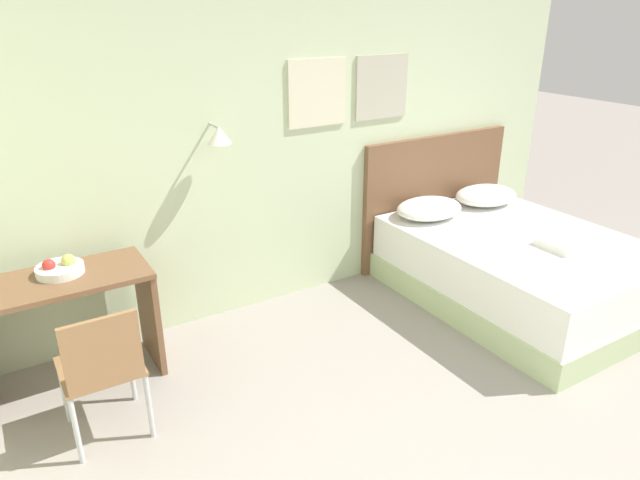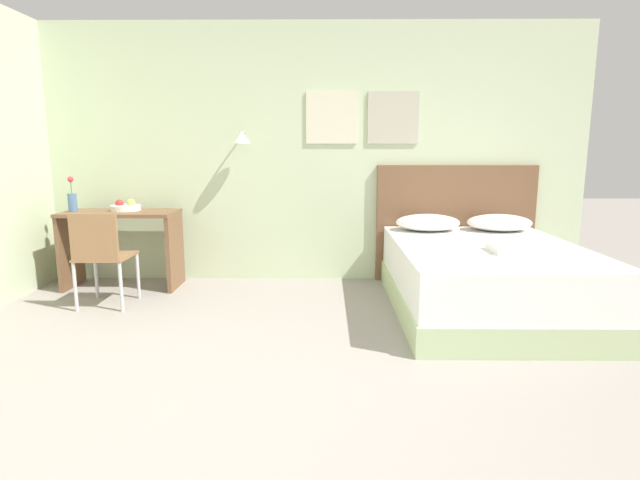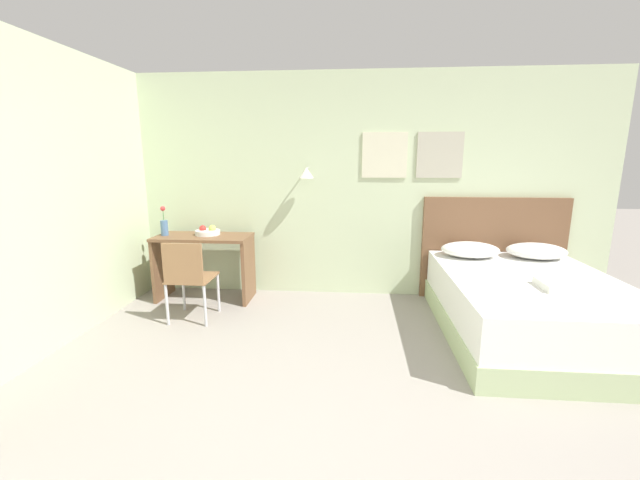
{
  "view_description": "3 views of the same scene",
  "coord_description": "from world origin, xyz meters",
  "px_view_note": "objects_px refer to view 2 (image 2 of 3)",
  "views": [
    {
      "loc": [
        -2.01,
        -0.97,
        2.36
      ],
      "look_at": [
        -0.19,
        2.0,
        0.9
      ],
      "focal_mm": 32.0,
      "sensor_mm": 36.0,
      "label": 1
    },
    {
      "loc": [
        0.28,
        -2.31,
        1.38
      ],
      "look_at": [
        0.24,
        1.65,
        0.66
      ],
      "focal_mm": 28.0,
      "sensor_mm": 36.0,
      "label": 2
    },
    {
      "loc": [
        0.0,
        -1.79,
        1.67
      ],
      "look_at": [
        -0.33,
        2.11,
        0.85
      ],
      "focal_mm": 22.0,
      "sensor_mm": 36.0,
      "label": 3
    }
  ],
  "objects_px": {
    "bed": "(485,279)",
    "fruit_bowl": "(126,207)",
    "pillow_left": "(428,222)",
    "flower_vase": "(72,200)",
    "pillow_right": "(499,223)",
    "headboard": "(455,224)",
    "folded_towel_near_foot": "(513,248)",
    "desk_chair": "(101,251)",
    "desk": "(122,236)"
  },
  "relations": [
    {
      "from": "headboard",
      "to": "pillow_right",
      "type": "distance_m",
      "value": 0.48
    },
    {
      "from": "headboard",
      "to": "desk_chair",
      "type": "bearing_deg",
      "value": -163.24
    },
    {
      "from": "fruit_bowl",
      "to": "bed",
      "type": "bearing_deg",
      "value": -13.35
    },
    {
      "from": "pillow_right",
      "to": "flower_vase",
      "type": "relative_size",
      "value": 1.81
    },
    {
      "from": "bed",
      "to": "desk",
      "type": "xyz_separation_m",
      "value": [
        -3.41,
        0.74,
        0.24
      ]
    },
    {
      "from": "desk_chair",
      "to": "fruit_bowl",
      "type": "height_order",
      "value": "fruit_bowl"
    },
    {
      "from": "headboard",
      "to": "desk",
      "type": "relative_size",
      "value": 1.51
    },
    {
      "from": "pillow_left",
      "to": "flower_vase",
      "type": "bearing_deg",
      "value": -179.49
    },
    {
      "from": "bed",
      "to": "fruit_bowl",
      "type": "height_order",
      "value": "fruit_bowl"
    },
    {
      "from": "headboard",
      "to": "folded_towel_near_foot",
      "type": "xyz_separation_m",
      "value": [
        0.11,
        -1.37,
        0.01
      ]
    },
    {
      "from": "headboard",
      "to": "flower_vase",
      "type": "xyz_separation_m",
      "value": [
        -3.86,
        -0.35,
        0.28
      ]
    },
    {
      "from": "fruit_bowl",
      "to": "flower_vase",
      "type": "height_order",
      "value": "flower_vase"
    },
    {
      "from": "desk_chair",
      "to": "fruit_bowl",
      "type": "xyz_separation_m",
      "value": [
        -0.05,
        0.74,
        0.3
      ]
    },
    {
      "from": "pillow_left",
      "to": "desk",
      "type": "height_order",
      "value": "desk"
    },
    {
      "from": "pillow_right",
      "to": "fruit_bowl",
      "type": "height_order",
      "value": "fruit_bowl"
    },
    {
      "from": "desk_chair",
      "to": "fruit_bowl",
      "type": "relative_size",
      "value": 2.96
    },
    {
      "from": "folded_towel_near_foot",
      "to": "flower_vase",
      "type": "xyz_separation_m",
      "value": [
        -3.97,
        1.02,
        0.28
      ]
    },
    {
      "from": "folded_towel_near_foot",
      "to": "flower_vase",
      "type": "distance_m",
      "value": 4.11
    },
    {
      "from": "folded_towel_near_foot",
      "to": "desk",
      "type": "distance_m",
      "value": 3.67
    },
    {
      "from": "bed",
      "to": "pillow_right",
      "type": "bearing_deg",
      "value": 64.63
    },
    {
      "from": "headboard",
      "to": "bed",
      "type": "bearing_deg",
      "value": -90.0
    },
    {
      "from": "pillow_left",
      "to": "folded_towel_near_foot",
      "type": "bearing_deg",
      "value": -66.46
    },
    {
      "from": "flower_vase",
      "to": "bed",
      "type": "bearing_deg",
      "value": -10.49
    },
    {
      "from": "bed",
      "to": "desk_chair",
      "type": "distance_m",
      "value": 3.33
    },
    {
      "from": "fruit_bowl",
      "to": "headboard",
      "type": "bearing_deg",
      "value": 4.42
    },
    {
      "from": "pillow_left",
      "to": "folded_towel_near_foot",
      "type": "xyz_separation_m",
      "value": [
        0.46,
        -1.06,
        -0.05
      ]
    },
    {
      "from": "desk_chair",
      "to": "desk",
      "type": "bearing_deg",
      "value": 97.62
    },
    {
      "from": "folded_towel_near_foot",
      "to": "desk_chair",
      "type": "relative_size",
      "value": 0.4
    },
    {
      "from": "headboard",
      "to": "pillow_left",
      "type": "relative_size",
      "value": 2.64
    },
    {
      "from": "pillow_right",
      "to": "fruit_bowl",
      "type": "relative_size",
      "value": 2.17
    },
    {
      "from": "desk_chair",
      "to": "flower_vase",
      "type": "relative_size",
      "value": 2.47
    },
    {
      "from": "bed",
      "to": "pillow_right",
      "type": "distance_m",
      "value": 0.91
    },
    {
      "from": "desk",
      "to": "bed",
      "type": "bearing_deg",
      "value": -12.27
    },
    {
      "from": "headboard",
      "to": "desk",
      "type": "height_order",
      "value": "headboard"
    },
    {
      "from": "desk_chair",
      "to": "fruit_bowl",
      "type": "bearing_deg",
      "value": 94.2
    },
    {
      "from": "headboard",
      "to": "desk_chair",
      "type": "distance_m",
      "value": 3.47
    },
    {
      "from": "desk",
      "to": "desk_chair",
      "type": "height_order",
      "value": "desk_chair"
    },
    {
      "from": "pillow_right",
      "to": "headboard",
      "type": "bearing_deg",
      "value": 138.26
    },
    {
      "from": "folded_towel_near_foot",
      "to": "desk_chair",
      "type": "distance_m",
      "value": 3.45
    },
    {
      "from": "bed",
      "to": "pillow_left",
      "type": "distance_m",
      "value": 0.91
    },
    {
      "from": "desk_chair",
      "to": "fruit_bowl",
      "type": "distance_m",
      "value": 0.8
    },
    {
      "from": "fruit_bowl",
      "to": "flower_vase",
      "type": "bearing_deg",
      "value": -169.98
    },
    {
      "from": "folded_towel_near_foot",
      "to": "fruit_bowl",
      "type": "bearing_deg",
      "value": 162.31
    },
    {
      "from": "bed",
      "to": "headboard",
      "type": "relative_size",
      "value": 1.25
    },
    {
      "from": "fruit_bowl",
      "to": "pillow_left",
      "type": "bearing_deg",
      "value": -1.04
    },
    {
      "from": "pillow_left",
      "to": "flower_vase",
      "type": "height_order",
      "value": "flower_vase"
    },
    {
      "from": "folded_towel_near_foot",
      "to": "pillow_left",
      "type": "bearing_deg",
      "value": 113.54
    },
    {
      "from": "bed",
      "to": "folded_towel_near_foot",
      "type": "bearing_deg",
      "value": -71.09
    },
    {
      "from": "bed",
      "to": "pillow_left",
      "type": "relative_size",
      "value": 3.29
    },
    {
      "from": "fruit_bowl",
      "to": "flower_vase",
      "type": "relative_size",
      "value": 0.83
    }
  ]
}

